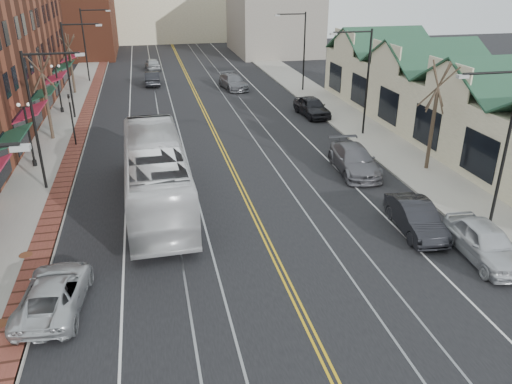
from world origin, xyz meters
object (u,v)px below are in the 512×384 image
transit_bus (156,173)px  parked_car_d (312,107)px  parked_suv (54,293)px  parked_car_c (354,160)px  parked_car_b (416,218)px  parked_car_a (485,242)px

transit_bus → parked_car_d: bearing=-133.5°
parked_suv → parked_car_c: (16.98, 10.95, 0.15)m
parked_car_b → parked_car_d: (1.80, 21.85, 0.07)m
parked_car_c → parked_car_d: 13.64m
transit_bus → parked_car_b: bearing=152.8°
parked_suv → parked_car_d: (18.60, 24.49, 0.16)m
parked_car_a → parked_car_b: bearing=124.8°
transit_bus → parked_car_d: transit_bus is taller
parked_car_a → parked_car_d: size_ratio=0.99×
parked_suv → parked_car_d: bearing=-121.6°
parked_car_a → parked_car_c: size_ratio=0.86×
parked_car_b → parked_suv: bearing=-165.4°
parked_car_d → transit_bus: bearing=-137.6°
parked_car_a → parked_car_c: 11.43m
parked_car_b → parked_car_c: size_ratio=0.83×
parked_car_b → parked_car_c: (0.18, 8.30, 0.05)m
transit_bus → parked_car_a: 17.00m
parked_car_b → parked_car_d: size_ratio=0.95×
transit_bus → parked_suv: (-4.30, -8.76, -1.18)m
transit_bus → parked_car_a: size_ratio=2.71×
parked_suv → parked_car_a: bearing=-175.5°
parked_car_b → parked_car_c: bearing=94.4°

